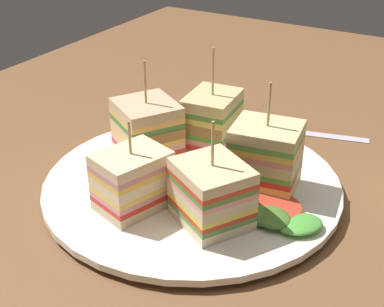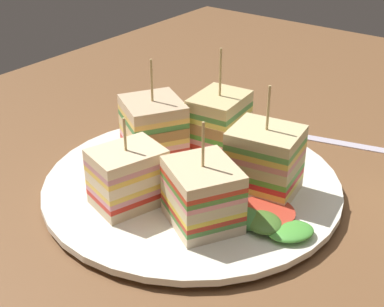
{
  "view_description": "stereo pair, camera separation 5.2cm",
  "coord_description": "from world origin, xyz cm",
  "px_view_note": "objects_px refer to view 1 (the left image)",
  "views": [
    {
      "loc": [
        39.63,
        23.19,
        29.07
      ],
      "look_at": [
        0.0,
        0.0,
        4.2
      ],
      "focal_mm": 51.75,
      "sensor_mm": 36.0,
      "label": 1
    },
    {
      "loc": [
        36.75,
        27.54,
        29.07
      ],
      "look_at": [
        0.0,
        0.0,
        4.2
      ],
      "focal_mm": 51.75,
      "sensor_mm": 36.0,
      "label": 2
    }
  ],
  "objects_px": {
    "sandwich_wedge_4": "(133,181)",
    "spoon": "(271,127)",
    "sandwich_wedge_3": "(147,130)",
    "sandwich_wedge_2": "(212,123)",
    "plate": "(192,185)",
    "sandwich_wedge_0": "(211,194)",
    "sandwich_wedge_1": "(265,157)"
  },
  "relations": [
    {
      "from": "sandwich_wedge_4",
      "to": "spoon",
      "type": "height_order",
      "value": "sandwich_wedge_4"
    },
    {
      "from": "sandwich_wedge_3",
      "to": "sandwich_wedge_4",
      "type": "relative_size",
      "value": 1.23
    },
    {
      "from": "sandwich_wedge_2",
      "to": "sandwich_wedge_3",
      "type": "xyz_separation_m",
      "value": [
        0.05,
        -0.05,
        -0.0
      ]
    },
    {
      "from": "plate",
      "to": "sandwich_wedge_3",
      "type": "distance_m",
      "value": 0.08
    },
    {
      "from": "sandwich_wedge_0",
      "to": "sandwich_wedge_1",
      "type": "xyz_separation_m",
      "value": [
        -0.07,
        0.02,
        0.0
      ]
    },
    {
      "from": "spoon",
      "to": "sandwich_wedge_0",
      "type": "bearing_deg",
      "value": 85.22
    },
    {
      "from": "plate",
      "to": "spoon",
      "type": "relative_size",
      "value": 1.9
    },
    {
      "from": "sandwich_wedge_1",
      "to": "sandwich_wedge_3",
      "type": "bearing_deg",
      "value": -7.16
    },
    {
      "from": "sandwich_wedge_2",
      "to": "sandwich_wedge_4",
      "type": "xyz_separation_m",
      "value": [
        0.13,
        -0.01,
        -0.0
      ]
    },
    {
      "from": "sandwich_wedge_1",
      "to": "spoon",
      "type": "distance_m",
      "value": 0.16
    },
    {
      "from": "sandwich_wedge_4",
      "to": "sandwich_wedge_1",
      "type": "bearing_deg",
      "value": -26.46
    },
    {
      "from": "plate",
      "to": "sandwich_wedge_0",
      "type": "bearing_deg",
      "value": 44.15
    },
    {
      "from": "sandwich_wedge_3",
      "to": "sandwich_wedge_2",
      "type": "bearing_deg",
      "value": 74.03
    },
    {
      "from": "sandwich_wedge_3",
      "to": "spoon",
      "type": "bearing_deg",
      "value": 93.5
    },
    {
      "from": "sandwich_wedge_2",
      "to": "sandwich_wedge_4",
      "type": "height_order",
      "value": "sandwich_wedge_2"
    },
    {
      "from": "sandwich_wedge_2",
      "to": "sandwich_wedge_4",
      "type": "distance_m",
      "value": 0.13
    },
    {
      "from": "spoon",
      "to": "sandwich_wedge_2",
      "type": "bearing_deg",
      "value": 60.6
    },
    {
      "from": "sandwich_wedge_0",
      "to": "sandwich_wedge_2",
      "type": "bearing_deg",
      "value": -31.0
    },
    {
      "from": "sandwich_wedge_3",
      "to": "sandwich_wedge_4",
      "type": "xyz_separation_m",
      "value": [
        0.09,
        0.04,
        -0.0
      ]
    },
    {
      "from": "sandwich_wedge_1",
      "to": "plate",
      "type": "bearing_deg",
      "value": 12.17
    },
    {
      "from": "sandwich_wedge_3",
      "to": "sandwich_wedge_4",
      "type": "distance_m",
      "value": 0.1
    },
    {
      "from": "sandwich_wedge_4",
      "to": "spoon",
      "type": "distance_m",
      "value": 0.24
    },
    {
      "from": "sandwich_wedge_1",
      "to": "sandwich_wedge_3",
      "type": "xyz_separation_m",
      "value": [
        0.0,
        -0.13,
        -0.0
      ]
    },
    {
      "from": "sandwich_wedge_3",
      "to": "sandwich_wedge_1",
      "type": "bearing_deg",
      "value": 33.27
    },
    {
      "from": "sandwich_wedge_0",
      "to": "sandwich_wedge_4",
      "type": "relative_size",
      "value": 1.12
    },
    {
      "from": "plate",
      "to": "sandwich_wedge_1",
      "type": "relative_size",
      "value": 2.71
    },
    {
      "from": "sandwich_wedge_0",
      "to": "sandwich_wedge_2",
      "type": "height_order",
      "value": "sandwich_wedge_2"
    },
    {
      "from": "sandwich_wedge_1",
      "to": "sandwich_wedge_2",
      "type": "relative_size",
      "value": 0.94
    },
    {
      "from": "plate",
      "to": "spoon",
      "type": "bearing_deg",
      "value": 175.72
    },
    {
      "from": "spoon",
      "to": "sandwich_wedge_3",
      "type": "bearing_deg",
      "value": 47.96
    },
    {
      "from": "sandwich_wedge_3",
      "to": "spoon",
      "type": "xyz_separation_m",
      "value": [
        -0.15,
        0.08,
        -0.04
      ]
    },
    {
      "from": "sandwich_wedge_2",
      "to": "sandwich_wedge_3",
      "type": "distance_m",
      "value": 0.07
    }
  ]
}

